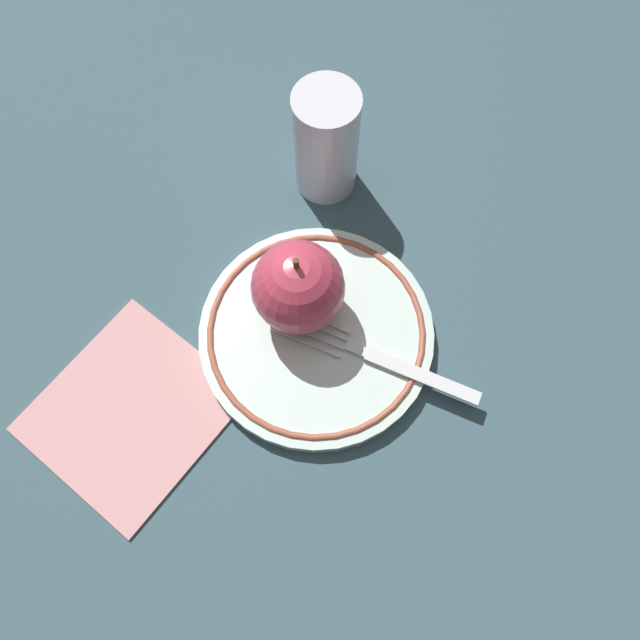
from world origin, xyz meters
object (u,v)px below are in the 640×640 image
Objects in this scene: apple_red_whole at (295,289)px; plate at (320,331)px; fork at (382,359)px; napkin_folded at (131,411)px; drinking_glass at (326,143)px.

plate is at bearing -77.17° from apple_red_whole.
napkin_folded is (-0.21, 0.08, -0.02)m from fork.
drinking_glass reaches higher than napkin_folded.
napkin_folded is (-0.27, -0.11, -0.06)m from drinking_glass.
drinking_glass is (0.10, 0.14, 0.05)m from plate.
apple_red_whole is 0.10m from fork.
drinking_glass is at bearing 47.42° from apple_red_whole.
plate is 0.06m from apple_red_whole.
plate is at bearing -9.09° from napkin_folded.
fork is 1.44× the size of drinking_glass.
drinking_glass is 0.75× the size of napkin_folded.
apple_red_whole is at bearing -0.01° from napkin_folded.
drinking_glass is at bearing -52.73° from fork.
fork reaches higher than napkin_folded.
apple_red_whole is at bearing 102.83° from plate.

